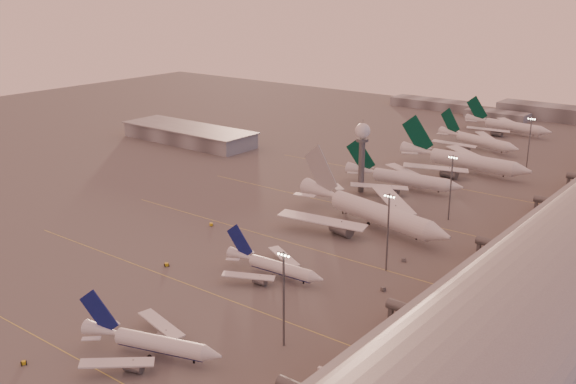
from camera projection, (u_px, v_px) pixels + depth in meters
The scene contains 24 objects.
ground at pixel (131, 283), 199.71m from camera, with size 700.00×700.00×0.00m, color #524F4F.
taxiway_markings at pixel (322, 250), 224.21m from camera, with size 180.00×185.25×0.02m.
hangar at pixel (189, 134), 374.17m from camera, with size 82.00×27.00×8.50m.
radar_tower at pixel (362, 144), 280.76m from camera, with size 6.40×6.40×31.10m.
mast_a at pixel (284, 295), 161.54m from camera, with size 3.60×0.56×25.00m.
mast_b at pixel (388, 229), 204.67m from camera, with size 3.60×0.56×25.00m.
mast_c at pixel (451, 185), 248.97m from camera, with size 3.60×0.56×25.00m.
mast_d at pixel (529, 141), 317.84m from camera, with size 3.60×0.56×25.00m.
distant_horizon at pixel (524, 112), 441.55m from camera, with size 165.00×37.50×9.00m.
narrowbody_near at pixel (151, 345), 160.15m from camera, with size 37.00×29.07×14.90m.
narrowbody_mid at pixel (274, 268), 203.41m from camera, with size 35.71×28.46×13.94m.
widebody_white at pixel (371, 215), 244.40m from camera, with size 71.53×56.71×25.52m.
greentail_a at pixel (403, 181), 289.71m from camera, with size 54.37×43.74×19.75m.
greentail_b at pixel (464, 163), 314.73m from camera, with size 66.10×53.34×24.00m.
greentail_c at pixel (478, 143), 359.07m from camera, with size 51.09×40.67×19.09m.
greentail_d at pixel (507, 128), 394.93m from camera, with size 54.55×43.80×19.86m.
gsv_tug_near at pixel (24, 363), 157.28m from camera, with size 2.96×3.49×0.86m.
gsv_catering_a at pixel (321, 364), 154.30m from camera, with size 4.76×2.79×3.66m.
gsv_tug_mid at pixel (167, 265), 211.59m from camera, with size 4.02×3.62×0.99m.
gsv_truck_b at pixel (384, 288), 194.12m from camera, with size 6.21×4.08×2.36m.
gsv_truck_c at pixel (212, 223), 246.40m from camera, with size 4.98×5.98×2.35m.
gsv_catering_b at pixel (405, 255), 214.48m from camera, with size 6.10×3.97×4.61m.
gsv_tug_far at pixel (344, 212), 259.86m from camera, with size 3.89×3.65×0.96m.
gsv_truck_d at pixel (318, 171), 313.36m from camera, with size 3.35×6.11×2.34m.
Camera 1 is at (149.12, -115.01, 85.70)m, focal length 42.00 mm.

